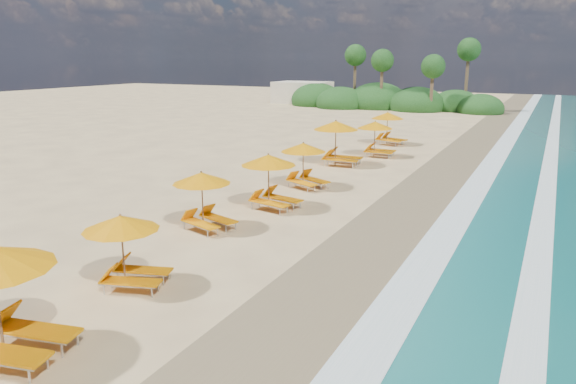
{
  "coord_description": "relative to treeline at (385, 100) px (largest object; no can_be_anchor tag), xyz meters",
  "views": [
    {
      "loc": [
        8.5,
        -16.91,
        6.03
      ],
      "look_at": [
        0.0,
        0.0,
        1.2
      ],
      "focal_mm": 33.16,
      "sensor_mm": 36.0,
      "label": 1
    }
  ],
  "objects": [
    {
      "name": "station_8",
      "position": [
        8.72,
        -30.82,
        0.25
      ],
      "size": [
        2.45,
        2.27,
        2.22
      ],
      "rotation": [
        0.0,
        0.0,
        0.04
      ],
      "color": "olive",
      "rests_on": "ground"
    },
    {
      "name": "ground",
      "position": [
        9.94,
        -45.51,
        -1.0
      ],
      "size": [
        160.0,
        160.0,
        0.0
      ],
      "primitive_type": "plane",
      "color": "#DCBC81",
      "rests_on": "ground"
    },
    {
      "name": "station_7",
      "position": [
        7.58,
        -34.4,
        0.45
      ],
      "size": [
        2.89,
        2.7,
        2.59
      ],
      "rotation": [
        0.0,
        0.0,
        0.06
      ],
      "color": "olive",
      "rests_on": "ground"
    },
    {
      "name": "station_9",
      "position": [
        8.07,
        -25.95,
        0.3
      ],
      "size": [
        2.88,
        2.78,
        2.32
      ],
      "rotation": [
        0.0,
        0.0,
        -0.26
      ],
      "color": "olive",
      "rests_on": "ground"
    },
    {
      "name": "treeline",
      "position": [
        0.0,
        0.0,
        0.0
      ],
      "size": [
        25.8,
        8.8,
        9.74
      ],
      "color": "#163D14",
      "rests_on": "ground"
    },
    {
      "name": "station_2",
      "position": [
        8.93,
        -56.22,
        0.4
      ],
      "size": [
        3.03,
        2.92,
        2.49
      ],
      "rotation": [
        0.0,
        0.0,
        0.22
      ],
      "color": "olive",
      "rests_on": "ground"
    },
    {
      "name": "station_6",
      "position": [
        8.15,
        -40.13,
        0.22
      ],
      "size": [
        2.84,
        2.82,
        2.17
      ],
      "rotation": [
        0.0,
        0.0,
        -0.42
      ],
      "color": "olive",
      "rests_on": "ground"
    },
    {
      "name": "station_5",
      "position": [
        8.44,
        -43.99,
        0.28
      ],
      "size": [
        2.74,
        2.62,
        2.27
      ],
      "rotation": [
        0.0,
        0.0,
        -0.19
      ],
      "color": "olive",
      "rests_on": "ground"
    },
    {
      "name": "beach_building",
      "position": [
        -12.06,
        2.49,
        0.4
      ],
      "size": [
        7.0,
        5.0,
        2.8
      ],
      "primitive_type": "cube",
      "color": "beige",
      "rests_on": "ground"
    },
    {
      "name": "surf_foam",
      "position": [
        16.64,
        -45.51,
        -0.97
      ],
      "size": [
        4.0,
        160.0,
        0.01
      ],
      "color": "white",
      "rests_on": "ground"
    },
    {
      "name": "station_4",
      "position": [
        7.59,
        -47.42,
        0.19
      ],
      "size": [
        2.66,
        2.59,
        2.12
      ],
      "rotation": [
        0.0,
        0.0,
        -0.29
      ],
      "color": "olive",
      "rests_on": "ground"
    },
    {
      "name": "wet_sand",
      "position": [
        13.94,
        -45.51,
        -0.99
      ],
      "size": [
        4.0,
        160.0,
        0.01
      ],
      "primitive_type": "cube",
      "color": "olive",
      "rests_on": "ground"
    },
    {
      "name": "station_3",
      "position": [
        8.67,
        -52.44,
        0.15
      ],
      "size": [
        2.6,
        2.54,
        2.05
      ],
      "rotation": [
        0.0,
        0.0,
        0.32
      ],
      "color": "olive",
      "rests_on": "ground"
    }
  ]
}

